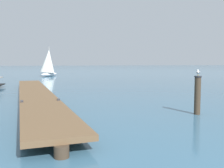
{
  "coord_description": "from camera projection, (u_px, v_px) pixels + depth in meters",
  "views": [
    {
      "loc": [
        -4.46,
        -0.82,
        2.19
      ],
      "look_at": [
        -1.93,
        8.37,
        1.4
      ],
      "focal_mm": 41.37,
      "sensor_mm": 36.0,
      "label": 1
    }
  ],
  "objects": [
    {
      "name": "floating_dock",
      "position": [
        35.0,
        93.0,
        15.47
      ],
      "size": [
        3.34,
        20.64,
        0.53
      ],
      "color": "brown",
      "rests_on": "ground"
    },
    {
      "name": "mooring_piling",
      "position": [
        197.0,
        94.0,
        10.88
      ],
      "size": [
        0.3,
        0.3,
        1.64
      ],
      "color": "#3D3023",
      "rests_on": "ground"
    },
    {
      "name": "perched_seagull",
      "position": [
        198.0,
        72.0,
        10.8
      ],
      "size": [
        0.25,
        0.36,
        0.27
      ],
      "color": "gold",
      "rests_on": "mooring_piling"
    },
    {
      "name": "distant_sailboat",
      "position": [
        48.0,
        63.0,
        41.59
      ],
      "size": [
        3.5,
        4.35,
        4.79
      ],
      "color": "silver",
      "rests_on": "ground"
    }
  ]
}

